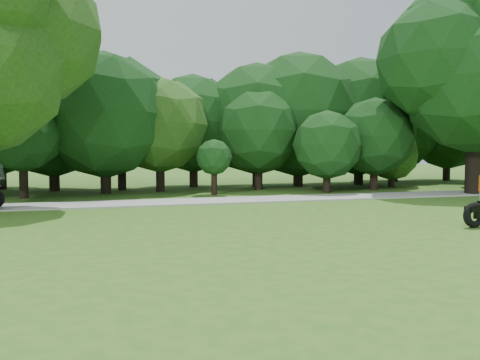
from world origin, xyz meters
TOP-DOWN VIEW (x-y plane):
  - ground at (0.00, 0.00)m, footprint 100.00×100.00m
  - walkway at (0.00, 8.00)m, footprint 60.00×2.20m
  - tree_line at (0.35, 14.86)m, footprint 39.33×12.08m
  - big_tree_east at (10.46, 7.87)m, footprint 9.07×6.89m

SIDE VIEW (x-z plane):
  - ground at x=0.00m, z-range 0.00..0.00m
  - walkway at x=0.00m, z-range 0.00..0.06m
  - tree_line at x=0.35m, z-range -0.18..7.63m
  - big_tree_east at x=10.46m, z-range 0.80..11.26m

